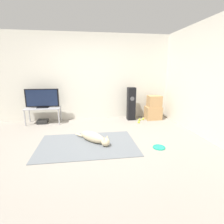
{
  "coord_description": "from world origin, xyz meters",
  "views": [
    {
      "loc": [
        0.01,
        -3.31,
        1.48
      ],
      "look_at": [
        0.64,
        0.96,
        0.45
      ],
      "focal_mm": 28.0,
      "sensor_mm": 36.0,
      "label": 1
    }
  ],
  "objects": [
    {
      "name": "cardboard_box_lower",
      "position": [
        2.04,
        1.7,
        0.2
      ],
      "size": [
        0.47,
        0.37,
        0.39
      ],
      "color": "tan",
      "rests_on": "ground_plane"
    },
    {
      "name": "frisbee",
      "position": [
        1.39,
        -0.31,
        0.01
      ],
      "size": [
        0.24,
        0.24,
        0.03
      ],
      "color": "#199E7A",
      "rests_on": "ground_plane"
    },
    {
      "name": "tv",
      "position": [
        -1.22,
        1.77,
        0.71
      ],
      "size": [
        0.91,
        0.2,
        0.53
      ],
      "color": "black",
      "rests_on": "tv_stand"
    },
    {
      "name": "dog",
      "position": [
        0.14,
        0.12,
        0.12
      ],
      "size": [
        0.71,
        0.75,
        0.22
      ],
      "color": "beige",
      "rests_on": "area_rug"
    },
    {
      "name": "ground_plane",
      "position": [
        0.0,
        0.0,
        0.0
      ],
      "size": [
        12.0,
        12.0,
        0.0
      ],
      "primitive_type": "plane",
      "color": "gray"
    },
    {
      "name": "tennis_ball_by_boxes",
      "position": [
        1.71,
        1.65,
        0.03
      ],
      "size": [
        0.07,
        0.07,
        0.07
      ],
      "color": "#C6E033",
      "rests_on": "ground_plane"
    },
    {
      "name": "wall_back",
      "position": [
        0.0,
        2.1,
        1.27
      ],
      "size": [
        8.0,
        0.06,
        2.55
      ],
      "color": "beige",
      "rests_on": "ground_plane"
    },
    {
      "name": "wall_right",
      "position": [
        2.6,
        0.0,
        1.27
      ],
      "size": [
        0.06,
        8.0,
        2.55
      ],
      "color": "beige",
      "rests_on": "ground_plane"
    },
    {
      "name": "area_rug",
      "position": [
        -0.0,
        0.04,
        0.01
      ],
      "size": [
        1.97,
        1.32,
        0.01
      ],
      "color": "slate",
      "rests_on": "ground_plane"
    },
    {
      "name": "tv_stand",
      "position": [
        -1.22,
        1.76,
        0.4
      ],
      "size": [
        0.95,
        0.46,
        0.46
      ],
      "color": "#A8A8AD",
      "rests_on": "ground_plane"
    },
    {
      "name": "tennis_ball_near_speaker",
      "position": [
        1.48,
        1.35,
        0.03
      ],
      "size": [
        0.07,
        0.07,
        0.07
      ],
      "color": "#C6E033",
      "rests_on": "ground_plane"
    },
    {
      "name": "floor_speaker",
      "position": [
        1.35,
        1.76,
        0.49
      ],
      "size": [
        0.23,
        0.23,
        0.99
      ],
      "color": "black",
      "rests_on": "ground_plane"
    },
    {
      "name": "tennis_ball_loose_on_carpet",
      "position": [
        1.58,
        1.59,
        0.03
      ],
      "size": [
        0.07,
        0.07,
        0.07
      ],
      "color": "#C6E033",
      "rests_on": "ground_plane"
    },
    {
      "name": "cardboard_box_upper",
      "position": [
        2.06,
        1.69,
        0.56
      ],
      "size": [
        0.4,
        0.32,
        0.34
      ],
      "color": "tan",
      "rests_on": "cardboard_box_lower"
    },
    {
      "name": "game_console",
      "position": [
        -1.26,
        1.75,
        0.05
      ],
      "size": [
        0.28,
        0.29,
        0.1
      ],
      "color": "black",
      "rests_on": "ground_plane"
    }
  ]
}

